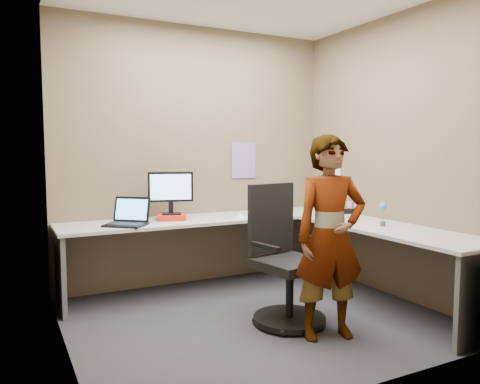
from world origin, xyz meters
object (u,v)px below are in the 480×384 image
desk (277,237)px  person (330,237)px  office_chair (284,267)px  monitor (171,189)px

desk → person: 0.99m
office_chair → person: 0.54m
desk → person: person is taller
desk → office_chair: 0.63m
monitor → person: person is taller
monitor → person: size_ratio=0.28×
monitor → office_chair: size_ratio=0.39×
monitor → office_chair: 1.43m
monitor → person: 1.76m
person → office_chair: bearing=121.2°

